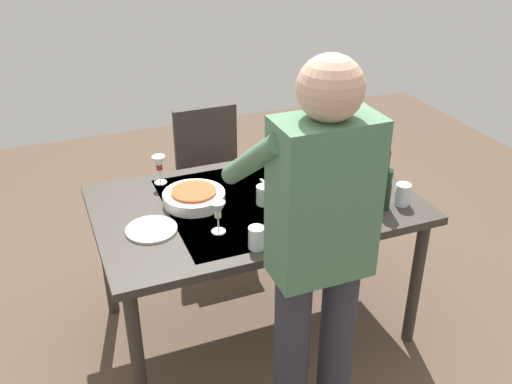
# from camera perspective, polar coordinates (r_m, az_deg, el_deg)

# --- Properties ---
(ground_plane) EXTENTS (6.00, 6.00, 0.00)m
(ground_plane) POSITION_cam_1_polar(r_m,az_deg,el_deg) (3.29, -0.00, -12.70)
(ground_plane) COLOR brown
(dining_table) EXTENTS (1.54, 0.94, 0.77)m
(dining_table) POSITION_cam_1_polar(r_m,az_deg,el_deg) (2.88, -0.00, -2.21)
(dining_table) COLOR #332D28
(dining_table) RESTS_ON ground_plane
(chair_near) EXTENTS (0.40, 0.40, 0.91)m
(chair_near) POSITION_cam_1_polar(r_m,az_deg,el_deg) (3.68, -4.33, 1.99)
(chair_near) COLOR black
(chair_near) RESTS_ON ground_plane
(person_server) EXTENTS (0.42, 0.61, 1.69)m
(person_server) POSITION_cam_1_polar(r_m,az_deg,el_deg) (2.16, 6.04, -5.57)
(person_server) COLOR #2D2D38
(person_server) RESTS_ON ground_plane
(wine_bottle) EXTENTS (0.07, 0.07, 0.30)m
(wine_bottle) POSITION_cam_1_polar(r_m,az_deg,el_deg) (2.79, 12.33, 0.43)
(wine_bottle) COLOR black
(wine_bottle) RESTS_ON dining_table
(wine_glass_left) EXTENTS (0.07, 0.07, 0.15)m
(wine_glass_left) POSITION_cam_1_polar(r_m,az_deg,el_deg) (2.55, -3.73, -1.91)
(wine_glass_left) COLOR white
(wine_glass_left) RESTS_ON dining_table
(wine_glass_right) EXTENTS (0.07, 0.07, 0.15)m
(wine_glass_right) POSITION_cam_1_polar(r_m,az_deg,el_deg) (3.00, -9.40, 2.64)
(wine_glass_right) COLOR white
(wine_glass_right) RESTS_ON dining_table
(water_cup_near_left) EXTENTS (0.07, 0.07, 0.10)m
(water_cup_near_left) POSITION_cam_1_polar(r_m,az_deg,el_deg) (2.47, 0.05, -4.47)
(water_cup_near_left) COLOR silver
(water_cup_near_left) RESTS_ON dining_table
(water_cup_near_right) EXTENTS (0.07, 0.07, 0.11)m
(water_cup_near_right) POSITION_cam_1_polar(r_m,az_deg,el_deg) (2.87, 14.06, -0.23)
(water_cup_near_right) COLOR silver
(water_cup_near_right) RESTS_ON dining_table
(water_cup_far_left) EXTENTS (0.07, 0.07, 0.10)m
(water_cup_far_left) POSITION_cam_1_polar(r_m,az_deg,el_deg) (3.33, 5.69, 4.56)
(water_cup_far_left) COLOR silver
(water_cup_far_left) RESTS_ON dining_table
(water_cup_far_right) EXTENTS (0.07, 0.07, 0.10)m
(water_cup_far_right) POSITION_cam_1_polar(r_m,az_deg,el_deg) (2.79, 0.77, -0.30)
(water_cup_far_right) COLOR silver
(water_cup_far_right) RESTS_ON dining_table
(serving_bowl_pasta) EXTENTS (0.30, 0.30, 0.07)m
(serving_bowl_pasta) POSITION_cam_1_polar(r_m,az_deg,el_deg) (2.83, -6.05, -0.46)
(serving_bowl_pasta) COLOR silver
(serving_bowl_pasta) RESTS_ON dining_table
(dinner_plate_near) EXTENTS (0.23, 0.23, 0.01)m
(dinner_plate_near) POSITION_cam_1_polar(r_m,az_deg,el_deg) (2.65, -10.13, -3.61)
(dinner_plate_near) COLOR silver
(dinner_plate_near) RESTS_ON dining_table
(dinner_plate_far) EXTENTS (0.23, 0.23, 0.01)m
(dinner_plate_far) POSITION_cam_1_polar(r_m,az_deg,el_deg) (3.04, 10.78, 0.81)
(dinner_plate_far) COLOR silver
(dinner_plate_far) RESTS_ON dining_table
(table_knife) EXTENTS (0.06, 0.20, 0.00)m
(table_knife) POSITION_cam_1_polar(r_m,az_deg,el_deg) (2.74, 8.76, -2.43)
(table_knife) COLOR silver
(table_knife) RESTS_ON dining_table
(table_fork) EXTENTS (0.02, 0.18, 0.00)m
(table_fork) POSITION_cam_1_polar(r_m,az_deg,el_deg) (2.97, 1.21, 0.55)
(table_fork) COLOR silver
(table_fork) RESTS_ON dining_table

